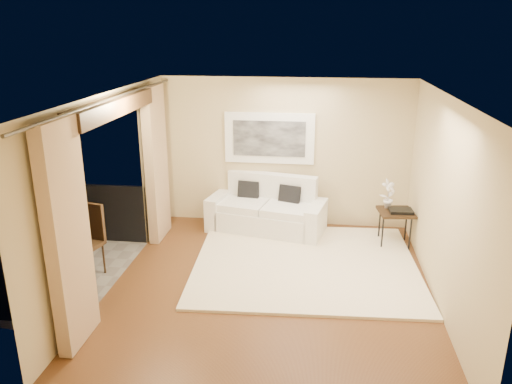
% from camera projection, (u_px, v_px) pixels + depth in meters
% --- Properties ---
extents(floor, '(5.00, 5.00, 0.00)m').
position_uv_depth(floor, '(271.00, 286.00, 7.13)').
color(floor, brown).
rests_on(floor, ground).
extents(room_shell, '(5.00, 6.40, 5.00)m').
position_uv_depth(room_shell, '(112.00, 107.00, 6.59)').
color(room_shell, white).
rests_on(room_shell, ground).
extents(balcony, '(1.81, 2.60, 1.17)m').
position_uv_depth(balcony, '(52.00, 262.00, 7.48)').
color(balcony, '#605B56').
rests_on(balcony, ground).
extents(curtains, '(0.16, 4.80, 2.64)m').
position_uv_depth(curtains, '(121.00, 192.00, 6.97)').
color(curtains, tan).
rests_on(curtains, ground).
extents(artwork, '(1.62, 0.07, 0.92)m').
position_uv_depth(artwork, '(269.00, 138.00, 8.97)').
color(artwork, white).
rests_on(artwork, room_shell).
extents(rug, '(3.55, 3.14, 0.04)m').
position_uv_depth(rug, '(305.00, 264.00, 7.77)').
color(rug, '#FCEDCA').
rests_on(rug, floor).
extents(sofa, '(2.20, 1.29, 0.99)m').
position_uv_depth(sofa, '(267.00, 212.00, 9.02)').
color(sofa, white).
rests_on(sofa, floor).
extents(side_table, '(0.62, 0.62, 0.61)m').
position_uv_depth(side_table, '(396.00, 214.00, 8.33)').
color(side_table, black).
rests_on(side_table, floor).
extents(tray, '(0.40, 0.31, 0.05)m').
position_uv_depth(tray, '(401.00, 211.00, 8.26)').
color(tray, black).
rests_on(tray, side_table).
extents(orchid, '(0.32, 0.30, 0.50)m').
position_uv_depth(orchid, '(388.00, 194.00, 8.37)').
color(orchid, white).
rests_on(orchid, side_table).
extents(bistro_table, '(0.81, 0.81, 0.78)m').
position_uv_depth(bistro_table, '(46.00, 229.00, 7.33)').
color(bistro_table, black).
rests_on(bistro_table, balcony).
extents(balcony_chair_far, '(0.46, 0.46, 0.87)m').
position_uv_depth(balcony_chair_far, '(78.00, 222.00, 8.14)').
color(balcony_chair_far, black).
rests_on(balcony_chair_far, balcony).
extents(balcony_chair_near, '(0.57, 0.57, 1.09)m').
position_uv_depth(balcony_chair_near, '(87.00, 234.00, 7.32)').
color(balcony_chair_near, black).
rests_on(balcony_chair_near, balcony).
extents(ice_bucket, '(0.18, 0.18, 0.20)m').
position_uv_depth(ice_bucket, '(40.00, 214.00, 7.44)').
color(ice_bucket, white).
rests_on(ice_bucket, bistro_table).
extents(candle, '(0.06, 0.06, 0.07)m').
position_uv_depth(candle, '(56.00, 219.00, 7.42)').
color(candle, red).
rests_on(candle, bistro_table).
extents(vase, '(0.04, 0.04, 0.18)m').
position_uv_depth(vase, '(34.00, 224.00, 7.09)').
color(vase, white).
rests_on(vase, bistro_table).
extents(glass_a, '(0.06, 0.06, 0.12)m').
position_uv_depth(glass_a, '(48.00, 223.00, 7.19)').
color(glass_a, white).
rests_on(glass_a, bistro_table).
extents(glass_b, '(0.06, 0.06, 0.12)m').
position_uv_depth(glass_b, '(54.00, 222.00, 7.25)').
color(glass_b, white).
rests_on(glass_b, bistro_table).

